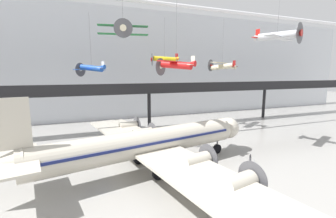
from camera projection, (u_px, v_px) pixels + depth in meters
name	position (u px, v px, depth m)	size (l,w,h in m)	color
ground_plane	(216.00, 179.00, 23.80)	(260.00, 260.00, 0.00)	#9E9B96
hangar_back_wall	(135.00, 65.00, 55.91)	(140.00, 3.00, 26.24)	silver
mezzanine_walkway	(150.00, 91.00, 44.55)	(110.00, 3.20, 9.24)	black
ceiling_truss_beam	(163.00, 4.00, 35.35)	(120.00, 0.60, 0.60)	silver
airliner_silver_main	(144.00, 144.00, 25.08)	(29.89, 34.36, 9.21)	beige
suspended_plane_cream_biplane	(222.00, 66.00, 44.45)	(6.39, 5.77, 10.01)	beige
suspended_plane_yellow_lowwing	(164.00, 59.00, 43.86)	(5.56, 6.77, 9.02)	yellow
suspended_plane_blue_trainer	(92.00, 68.00, 39.93)	(5.94, 5.96, 10.96)	#1E4CAD
suspended_plane_green_biplane	(123.00, 31.00, 30.73)	(6.80, 5.61, 6.10)	#1E6B33
suspended_plane_silver_racer	(277.00, 36.00, 31.59)	(7.62, 6.63, 6.69)	silver
suspended_plane_red_highwing	(176.00, 65.00, 28.12)	(5.71, 5.32, 10.67)	red
stanchion_barrier	(254.00, 165.00, 26.73)	(0.36, 0.36, 1.08)	#B2B5BA
info_sign_pedestal	(250.00, 160.00, 28.00)	(0.37, 0.72, 1.24)	#4C4C51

